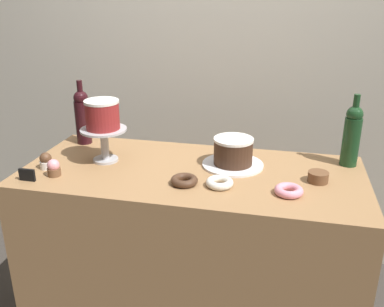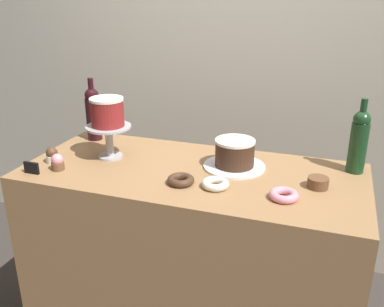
{
  "view_description": "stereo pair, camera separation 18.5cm",
  "coord_description": "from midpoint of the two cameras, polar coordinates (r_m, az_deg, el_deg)",
  "views": [
    {
      "loc": [
        0.38,
        -1.68,
        1.69
      ],
      "look_at": [
        0.0,
        0.0,
        1.02
      ],
      "focal_mm": 40.02,
      "sensor_mm": 36.0,
      "label": 1
    },
    {
      "loc": [
        0.56,
        -1.63,
        1.69
      ],
      "look_at": [
        0.0,
        0.0,
        1.02
      ],
      "focal_mm": 40.02,
      "sensor_mm": 36.0,
      "label": 2
    }
  ],
  "objects": [
    {
      "name": "donut_chocolate",
      "position": [
        1.75,
        1.4,
        -3.6
      ],
      "size": [
        0.11,
        0.11,
        0.03
      ],
      "color": "#472D1E",
      "rests_on": "display_counter"
    },
    {
      "name": "donut_pink",
      "position": [
        1.68,
        15.26,
        -5.45
      ],
      "size": [
        0.11,
        0.11,
        0.03
      ],
      "color": "pink",
      "rests_on": "display_counter"
    },
    {
      "name": "wine_bottle_green",
      "position": [
        1.98,
        23.88,
        1.57
      ],
      "size": [
        0.08,
        0.08,
        0.33
      ],
      "color": "#193D1E",
      "rests_on": "display_counter"
    },
    {
      "name": "white_layer_cake",
      "position": [
        1.97,
        -8.61,
        5.45
      ],
      "size": [
        0.15,
        0.15,
        0.13
      ],
      "color": "maroon",
      "rests_on": "cake_stand_pedestal"
    },
    {
      "name": "cupcake_strawberry",
      "position": [
        1.93,
        -14.92,
        -1.21
      ],
      "size": [
        0.06,
        0.06,
        0.07
      ],
      "color": "brown",
      "rests_on": "display_counter"
    },
    {
      "name": "cake_stand_pedestal",
      "position": [
        2.0,
        -8.43,
        2.23
      ],
      "size": [
        0.21,
        0.21,
        0.16
      ],
      "color": "#B2B2B7",
      "rests_on": "display_counter"
    },
    {
      "name": "back_wall",
      "position": [
        2.64,
        8.66,
        12.54
      ],
      "size": [
        6.0,
        0.05,
        2.6
      ],
      "color": "#BCB7A8",
      "rests_on": "ground_plane"
    },
    {
      "name": "cookie_stack",
      "position": [
        1.81,
        19.29,
        -3.78
      ],
      "size": [
        0.08,
        0.08,
        0.04
      ],
      "color": "brown",
      "rests_on": "display_counter"
    },
    {
      "name": "wine_bottle_dark_red",
      "position": [
        2.26,
        -10.78,
        5.32
      ],
      "size": [
        0.08,
        0.08,
        0.33
      ],
      "color": "black",
      "rests_on": "display_counter"
    },
    {
      "name": "donut_sugar",
      "position": [
        1.72,
        6.21,
        -4.1
      ],
      "size": [
        0.11,
        0.11,
        0.03
      ],
      "color": "silver",
      "rests_on": "display_counter"
    },
    {
      "name": "chocolate_round_cake",
      "position": [
        1.9,
        8.49,
        0.06
      ],
      "size": [
        0.18,
        0.18,
        0.12
      ],
      "color": "#3D2619",
      "rests_on": "silver_serving_platter"
    },
    {
      "name": "silver_serving_platter",
      "position": [
        1.93,
        8.39,
        -1.74
      ],
      "size": [
        0.28,
        0.28,
        0.01
      ],
      "color": "white",
      "rests_on": "display_counter"
    },
    {
      "name": "cupcake_chocolate",
      "position": [
        2.02,
        -15.7,
        -0.28
      ],
      "size": [
        0.06,
        0.06,
        0.07
      ],
      "color": "white",
      "rests_on": "display_counter"
    },
    {
      "name": "price_sign_chalkboard",
      "position": [
        1.93,
        -18.09,
        -1.89
      ],
      "size": [
        0.07,
        0.01,
        0.05
      ],
      "color": "black",
      "rests_on": "display_counter"
    },
    {
      "name": "display_counter",
      "position": [
        2.11,
        2.58,
        -14.09
      ],
      "size": [
        1.49,
        0.67,
        0.94
      ],
      "color": "#997047",
      "rests_on": "ground_plane"
    }
  ]
}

